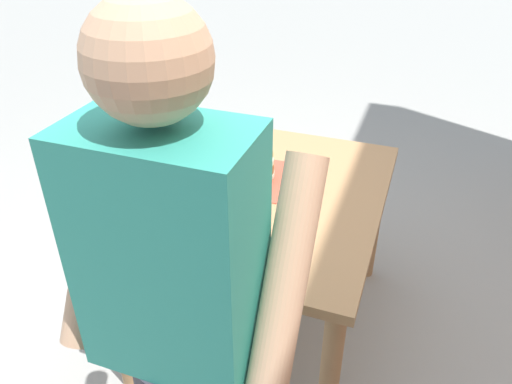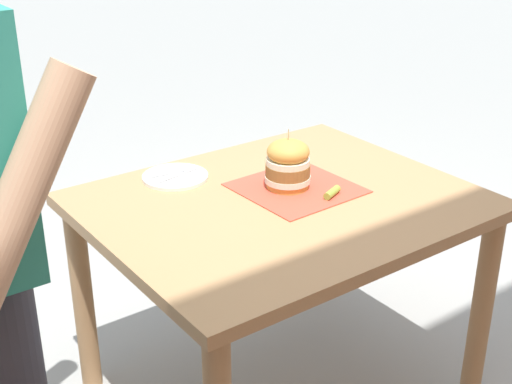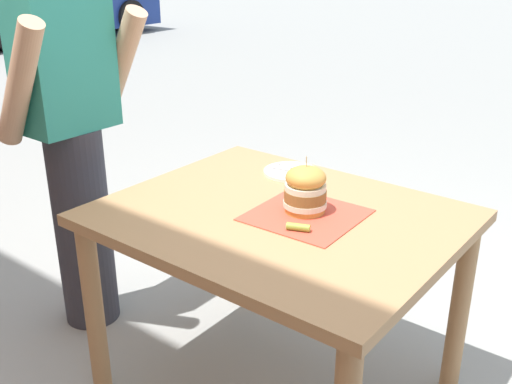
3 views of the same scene
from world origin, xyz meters
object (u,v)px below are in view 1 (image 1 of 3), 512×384
Objects in this scene: patio_table at (264,212)px; sandwich at (257,163)px; side_plate_with_forks at (169,197)px; diner_across_table at (183,350)px; pickle_spear at (293,175)px.

sandwich is (0.06, -0.07, 0.19)m from patio_table.
sandwich is 0.89× the size of side_plate_with_forks.
diner_across_table reaches higher than side_plate_with_forks.
patio_table is 5.29× the size of side_plate_with_forks.
diner_across_table reaches higher than patio_table.
diner_across_table is at bearing 97.37° from patio_table.
pickle_spear is 0.53m from side_plate_with_forks.
sandwich reaches higher than side_plate_with_forks.
sandwich is at bearing -50.13° from patio_table.
diner_across_table reaches higher than sandwich.
patio_table is 0.69× the size of diner_across_table.
sandwich is at bearing -138.07° from side_plate_with_forks.
side_plate_with_forks is at bearing 37.35° from pickle_spear.
sandwich is 2.61× the size of pickle_spear.
patio_table is 5.91× the size of sandwich.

